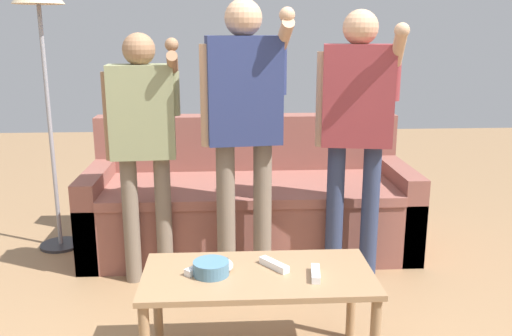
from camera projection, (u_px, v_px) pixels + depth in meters
couch at (250, 203)px, 3.82m from camera, size 2.18×0.90×0.87m
coffee_table at (259, 286)px, 2.37m from camera, size 1.00×0.48×0.46m
snack_bowl at (212, 268)px, 2.33m from camera, size 0.15×0.15×0.06m
game_remote_nunchuk at (226, 265)px, 2.37m from camera, size 0.06×0.09×0.05m
floor_lamp at (40, 11)px, 3.45m from camera, size 0.32×0.32×1.85m
player_left at (143, 130)px, 3.10m from camera, size 0.44×0.28×1.46m
player_center at (244, 112)px, 3.04m from camera, size 0.50×0.32×1.64m
player_right at (357, 116)px, 3.11m from camera, size 0.46×0.39×1.59m
game_remote_wand_near at (316, 274)px, 2.31m from camera, size 0.06×0.15×0.03m
game_remote_wand_far at (200, 268)px, 2.37m from camera, size 0.13×0.14×0.03m
game_remote_wand_spare at (275, 265)px, 2.40m from camera, size 0.13×0.15×0.03m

